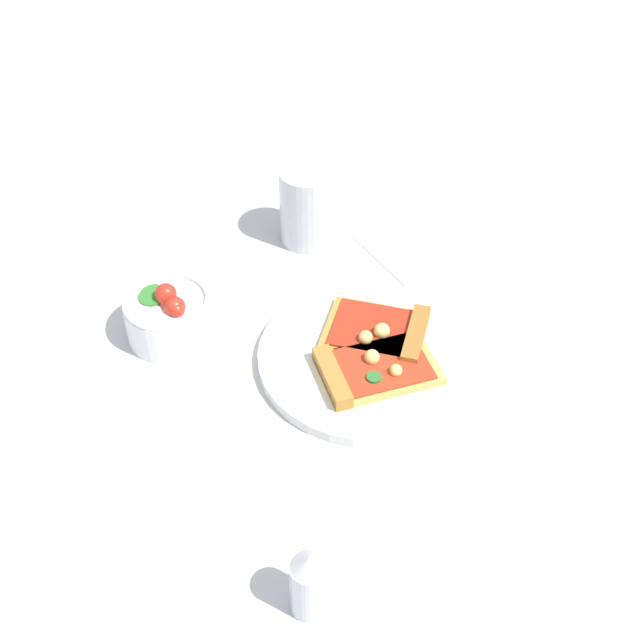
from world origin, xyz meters
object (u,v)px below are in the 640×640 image
object	(u,v)px
pizza_slice_near	(384,332)
paper_napkin	(429,245)
plate	(369,357)
salad_bowl	(169,315)
soda_glass	(308,208)
pepper_shaker	(309,583)
pizza_slice_far	(370,370)

from	to	relation	value
pizza_slice_near	paper_napkin	distance (m)	0.20
plate	salad_bowl	xyz separation A→B (m)	(0.22, -0.10, 0.03)
pizza_slice_near	paper_napkin	xyz separation A→B (m)	(-0.11, -0.17, -0.02)
soda_glass	pepper_shaker	distance (m)	0.54
pizza_slice_near	pizza_slice_far	distance (m)	0.06
plate	soda_glass	distance (m)	0.25
soda_glass	paper_napkin	world-z (taller)	soda_glass
salad_bowl	plate	bearing A→B (deg)	156.26
plate	paper_napkin	distance (m)	0.23
paper_napkin	pepper_shaker	bearing A→B (deg)	60.53
paper_napkin	pizza_slice_far	bearing A→B (deg)	57.05
plate	salad_bowl	bearing A→B (deg)	-23.74
pizza_slice_near	pizza_slice_far	bearing A→B (deg)	59.73
salad_bowl	soda_glass	xyz separation A→B (m)	(-0.20, -0.15, 0.02)
pizza_slice_near	pepper_shaker	bearing A→B (deg)	63.08
pizza_slice_near	pepper_shaker	distance (m)	0.34
plate	pizza_slice_near	bearing A→B (deg)	-136.10
plate	pizza_slice_near	size ratio (longest dim) A/B	1.77
plate	pizza_slice_far	world-z (taller)	pizza_slice_far
plate	pizza_slice_near	distance (m)	0.04
pizza_slice_near	salad_bowl	xyz separation A→B (m)	(0.24, -0.07, 0.01)
paper_napkin	pepper_shaker	size ratio (longest dim) A/B	1.97
pepper_shaker	pizza_slice_near	bearing A→B (deg)	-116.92
soda_glass	paper_napkin	xyz separation A→B (m)	(-0.16, 0.05, -0.05)
plate	soda_glass	bearing A→B (deg)	-85.59
soda_glass	pizza_slice_near	bearing A→B (deg)	100.86
pepper_shaker	plate	bearing A→B (deg)	-114.92
pizza_slice_far	salad_bowl	size ratio (longest dim) A/B	1.32
plate	pepper_shaker	xyz separation A→B (m)	(0.13, 0.28, 0.03)
paper_napkin	soda_glass	bearing A→B (deg)	-19.05
pizza_slice_near	soda_glass	distance (m)	0.23
plate	pizza_slice_far	xyz separation A→B (m)	(0.01, 0.03, 0.01)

